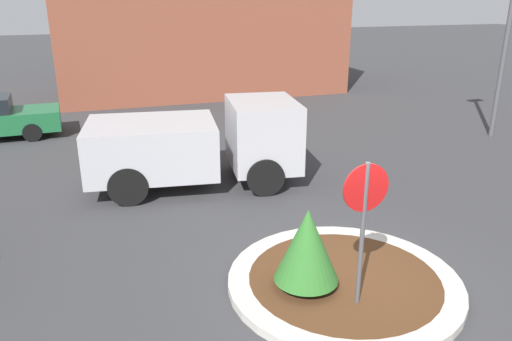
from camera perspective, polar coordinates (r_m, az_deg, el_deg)
ground_plane at (r=8.73m, az=9.97°, el=-12.76°), size 120.00×120.00×0.00m
traffic_island at (r=8.69m, az=9.99°, el=-12.36°), size 3.89×3.89×0.15m
stop_sign at (r=7.35m, az=12.26°, el=-4.53°), size 0.72×0.07×2.41m
island_shrub at (r=7.96m, az=5.87°, el=-8.46°), size 1.04×1.04×1.36m
utility_truck at (r=12.60m, az=-6.68°, el=3.18°), size 5.44×2.99×2.10m
storefront_building at (r=25.21m, az=-6.53°, el=16.99°), size 13.22×6.07×7.06m
light_pole at (r=18.45m, az=26.86°, el=14.18°), size 0.70×0.30×5.97m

